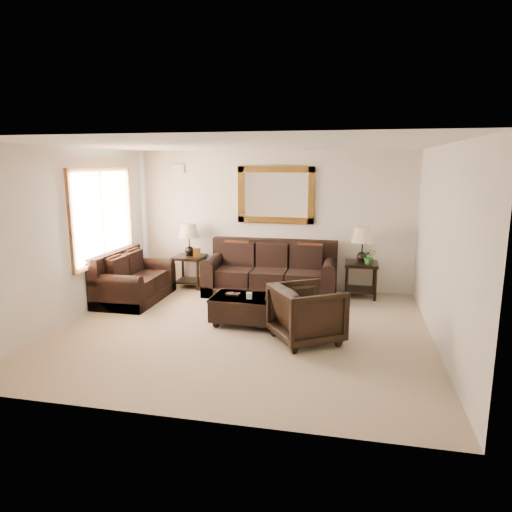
% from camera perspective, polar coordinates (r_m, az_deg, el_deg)
% --- Properties ---
extents(room, '(5.51, 5.01, 2.71)m').
position_cam_1_polar(room, '(6.59, -1.90, 1.91)').
color(room, gray).
rests_on(room, ground).
extents(window, '(0.07, 1.96, 1.66)m').
position_cam_1_polar(window, '(8.42, -18.57, 4.77)').
color(window, white).
rests_on(window, room).
extents(mirror, '(1.50, 0.06, 1.10)m').
position_cam_1_polar(mirror, '(8.92, 2.47, 7.62)').
color(mirror, '#4E350F').
rests_on(mirror, room).
extents(air_vent, '(0.25, 0.02, 0.18)m').
position_cam_1_polar(air_vent, '(9.45, -9.68, 10.72)').
color(air_vent, '#999999').
rests_on(air_vent, room).
extents(sofa, '(2.45, 1.06, 1.00)m').
position_cam_1_polar(sofa, '(8.71, 1.90, -2.38)').
color(sofa, black).
rests_on(sofa, room).
extents(loveseat, '(0.94, 1.59, 0.89)m').
position_cam_1_polar(loveseat, '(8.60, -15.26, -3.19)').
color(loveseat, black).
rests_on(loveseat, room).
extents(end_table_left, '(0.58, 0.58, 1.28)m').
position_cam_1_polar(end_table_left, '(9.19, -8.34, 1.25)').
color(end_table_left, black).
rests_on(end_table_left, room).
extents(end_table_right, '(0.60, 0.60, 1.31)m').
position_cam_1_polar(end_table_right, '(8.62, 13.10, 0.54)').
color(end_table_right, black).
rests_on(end_table_right, room).
extents(coffee_table, '(1.31, 0.74, 0.54)m').
position_cam_1_polar(coffee_table, '(7.06, -0.30, -6.44)').
color(coffee_table, black).
rests_on(coffee_table, room).
extents(armchair, '(1.14, 1.15, 0.88)m').
position_cam_1_polar(armchair, '(6.40, 6.38, -6.81)').
color(armchair, black).
rests_on(armchair, floor).
extents(potted_plant, '(0.28, 0.31, 0.21)m').
position_cam_1_polar(potted_plant, '(8.53, 13.96, -0.28)').
color(potted_plant, '#1E531C').
rests_on(potted_plant, end_table_right).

